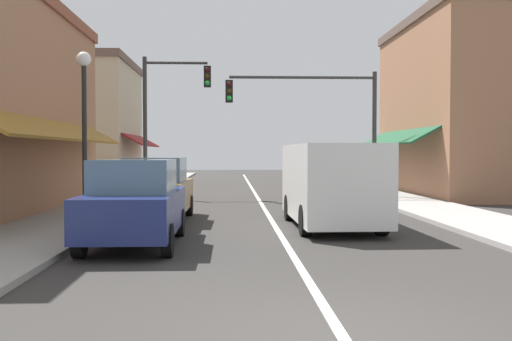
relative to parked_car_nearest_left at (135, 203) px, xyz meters
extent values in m
plane|color=#33302D|center=(3.10, 11.94, -0.88)|extent=(80.00, 80.00, 0.00)
cube|color=gray|center=(-2.40, 11.94, -0.82)|extent=(2.60, 56.00, 0.12)
cube|color=#A39E99|center=(8.60, 11.94, -0.82)|extent=(2.60, 56.00, 0.12)
cube|color=silver|center=(3.10, 11.94, -0.88)|extent=(0.14, 52.00, 0.01)
cube|color=slate|center=(-3.76, 5.94, 0.52)|extent=(0.08, 10.64, 1.80)
cube|color=olive|center=(-3.15, 5.94, 1.72)|extent=(1.27, 11.76, 0.73)
cube|color=slate|center=(-3.76, 2.86, 3.77)|extent=(0.08, 1.10, 1.30)
cube|color=slate|center=(-3.76, 9.02, 3.77)|extent=(0.08, 1.10, 1.30)
cube|color=#9E6B4C|center=(12.11, 13.94, 2.88)|extent=(4.41, 10.00, 7.52)
cube|color=brown|center=(12.11, 13.94, 6.84)|extent=(4.61, 10.20, 0.40)
cube|color=slate|center=(9.96, 13.94, 0.52)|extent=(0.08, 7.60, 1.80)
cube|color=#194C2D|center=(9.35, 13.94, 1.72)|extent=(1.27, 8.40, 0.73)
cube|color=slate|center=(9.96, 11.74, 4.54)|extent=(0.08, 1.10, 1.30)
cube|color=slate|center=(9.96, 16.14, 4.54)|extent=(0.08, 1.10, 1.30)
cube|color=#BCAD8E|center=(-6.63, 21.94, 2.50)|extent=(5.87, 8.00, 6.75)
cube|color=brown|center=(-6.63, 21.94, 6.07)|extent=(6.07, 8.20, 0.40)
cube|color=slate|center=(-3.76, 21.94, 0.52)|extent=(0.08, 6.08, 1.80)
cube|color=maroon|center=(-3.15, 21.94, 1.72)|extent=(1.27, 6.72, 0.73)
cube|color=slate|center=(-3.76, 20.18, 3.98)|extent=(0.08, 1.10, 1.30)
cube|color=slate|center=(-3.76, 23.70, 3.98)|extent=(0.08, 1.10, 1.30)
cube|color=navy|center=(0.00, 0.03, -0.17)|extent=(1.73, 4.11, 0.80)
cube|color=slate|center=(0.00, -0.07, 0.56)|extent=(1.53, 2.01, 0.66)
cylinder|color=black|center=(-0.80, 1.38, -0.57)|extent=(0.20, 0.62, 0.62)
cylinder|color=black|center=(0.79, 1.38, -0.57)|extent=(0.20, 0.62, 0.62)
cylinder|color=black|center=(-0.79, -1.33, -0.57)|extent=(0.20, 0.62, 0.62)
cylinder|color=black|center=(0.80, -1.33, -0.57)|extent=(0.20, 0.62, 0.62)
cube|color=brown|center=(-0.11, 4.38, -0.17)|extent=(1.78, 4.13, 0.80)
cube|color=slate|center=(-0.11, 4.28, 0.56)|extent=(1.55, 2.02, 0.66)
cylinder|color=black|center=(-0.88, 5.74, -0.57)|extent=(0.21, 0.62, 0.62)
cylinder|color=black|center=(0.70, 5.72, -0.57)|extent=(0.21, 0.62, 0.62)
cylinder|color=black|center=(-0.92, 3.04, -0.57)|extent=(0.21, 0.62, 0.62)
cylinder|color=black|center=(0.66, 3.01, -0.57)|extent=(0.21, 0.62, 0.62)
cube|color=silver|center=(4.52, 2.84, 0.29)|extent=(2.04, 5.03, 1.90)
cube|color=slate|center=(4.48, 5.24, 0.72)|extent=(1.73, 0.30, 0.84)
cube|color=black|center=(4.47, 5.42, -0.40)|extent=(1.87, 0.23, 0.24)
cylinder|color=black|center=(3.61, 4.38, -0.52)|extent=(0.25, 0.72, 0.72)
cylinder|color=black|center=(5.37, 4.41, -0.52)|extent=(0.25, 0.72, 0.72)
cylinder|color=black|center=(3.66, 1.28, -0.52)|extent=(0.25, 0.72, 0.72)
cylinder|color=black|center=(5.42, 1.31, -0.52)|extent=(0.25, 0.72, 0.72)
cylinder|color=#333333|center=(7.90, 12.01, 1.74)|extent=(0.18, 0.18, 5.23)
cylinder|color=#333333|center=(4.91, 12.01, 4.10)|extent=(5.99, 0.12, 0.12)
cube|color=black|center=(1.91, 11.83, 3.50)|extent=(0.30, 0.24, 0.90)
sphere|color=#420F0F|center=(1.91, 11.70, 3.78)|extent=(0.20, 0.20, 0.20)
sphere|color=#3D2D0C|center=(1.91, 11.70, 3.50)|extent=(0.20, 0.20, 0.20)
sphere|color=green|center=(1.91, 11.70, 3.22)|extent=(0.20, 0.20, 0.20)
cylinder|color=#333333|center=(-1.70, 13.32, 2.12)|extent=(0.18, 0.18, 5.99)
cylinder|color=#333333|center=(-0.36, 13.32, 4.86)|extent=(2.68, 0.12, 0.12)
cube|color=black|center=(0.98, 13.14, 4.26)|extent=(0.30, 0.24, 0.90)
sphere|color=#420F0F|center=(0.98, 13.01, 4.54)|extent=(0.20, 0.20, 0.20)
sphere|color=#3D2D0C|center=(0.98, 13.01, 4.26)|extent=(0.20, 0.20, 0.20)
sphere|color=green|center=(0.98, 13.01, 3.98)|extent=(0.20, 0.20, 0.20)
cylinder|color=black|center=(-1.70, 2.84, 1.15)|extent=(0.12, 0.12, 4.06)
sphere|color=white|center=(-1.70, 2.84, 3.36)|extent=(0.36, 0.36, 0.36)
camera|label=1|loc=(1.94, -12.02, 1.04)|focal=41.20mm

